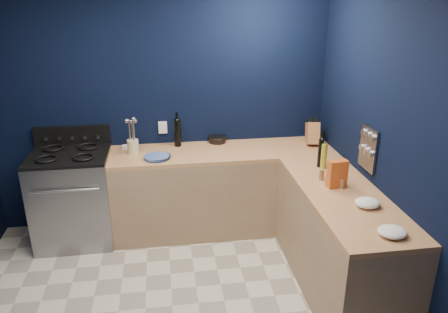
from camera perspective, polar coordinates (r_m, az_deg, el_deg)
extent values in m
cube|color=black|center=(4.64, -8.17, 6.47)|extent=(3.50, 0.02, 2.60)
cube|color=black|center=(3.45, 22.92, -0.24)|extent=(0.02, 3.50, 2.60)
cube|color=#9A7B5D|center=(4.67, -0.17, -4.58)|extent=(2.30, 0.63, 0.86)
cube|color=#925B31|center=(4.49, -0.18, 0.59)|extent=(2.30, 0.63, 0.04)
cube|color=#9A7B5D|center=(3.91, 14.80, -10.93)|extent=(0.63, 1.67, 0.86)
cube|color=#925B31|center=(3.69, 15.44, -4.99)|extent=(0.63, 1.67, 0.04)
cube|color=gray|center=(4.70, -19.02, -5.26)|extent=(0.76, 0.66, 0.92)
cube|color=black|center=(4.43, -19.68, -7.18)|extent=(0.59, 0.02, 0.42)
cube|color=black|center=(4.52, -19.73, 0.15)|extent=(0.76, 0.66, 0.03)
cube|color=black|center=(4.76, -19.26, 2.61)|extent=(0.76, 0.06, 0.20)
cube|color=gray|center=(3.92, 18.39, 1.01)|extent=(0.02, 0.28, 0.38)
cube|color=white|center=(4.68, -8.03, 3.80)|extent=(0.09, 0.02, 0.13)
cylinder|color=teal|center=(4.31, -8.78, -0.09)|extent=(0.25, 0.25, 0.03)
cylinder|color=white|center=(4.65, -12.77, 1.23)|extent=(0.09, 0.09, 0.03)
cylinder|color=beige|center=(4.48, -11.84, 1.29)|extent=(0.14, 0.14, 0.14)
cylinder|color=black|center=(4.59, -6.12, 3.08)|extent=(0.08, 0.08, 0.29)
cylinder|color=black|center=(4.71, -0.87, 2.29)|extent=(0.23, 0.23, 0.07)
cube|color=#925E38|center=(4.74, 11.51, 3.00)|extent=(0.17, 0.29, 0.29)
cylinder|color=black|center=(4.13, 12.65, 0.44)|extent=(0.07, 0.07, 0.27)
cylinder|color=#9D9827|center=(4.11, 12.96, 0.07)|extent=(0.06, 0.06, 0.24)
cylinder|color=olive|center=(3.88, 12.65, -2.33)|extent=(0.05, 0.05, 0.09)
cylinder|color=olive|center=(3.76, 15.26, -3.43)|extent=(0.05, 0.05, 0.09)
cube|color=red|center=(3.74, 14.61, -2.22)|extent=(0.17, 0.09, 0.24)
ellipsoid|color=white|center=(3.51, 18.30, -5.79)|extent=(0.24, 0.22, 0.07)
ellipsoid|color=white|center=(3.18, 21.19, -9.18)|extent=(0.24, 0.22, 0.06)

